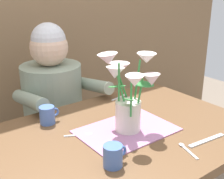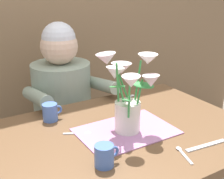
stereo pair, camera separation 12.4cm
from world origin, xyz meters
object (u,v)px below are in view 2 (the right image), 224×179
flower_vase (128,93)px  coffee_cup (50,112)px  ceramic_mug (105,155)px  seated_person (64,117)px  dinner_knife (206,145)px

flower_vase → coffee_cup: flower_vase is taller
ceramic_mug → coffee_cup: size_ratio=1.00×
seated_person → coffee_cup: (-0.20, -0.35, 0.22)m
flower_vase → dinner_knife: (0.19, -0.26, -0.17)m
dinner_knife → coffee_cup: (-0.44, 0.53, 0.04)m
dinner_knife → coffee_cup: bearing=134.9°
flower_vase → dinner_knife: size_ratio=1.84×
ceramic_mug → coffee_cup: bearing=94.3°
dinner_knife → ceramic_mug: (-0.40, 0.09, 0.04)m
coffee_cup → ceramic_mug: bearing=-85.7°
seated_person → flower_vase: (0.05, -0.62, 0.35)m
flower_vase → ceramic_mug: bearing=-140.3°
ceramic_mug → dinner_knife: bearing=-12.7°
coffee_cup → flower_vase: bearing=-47.5°
flower_vase → ceramic_mug: 0.30m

